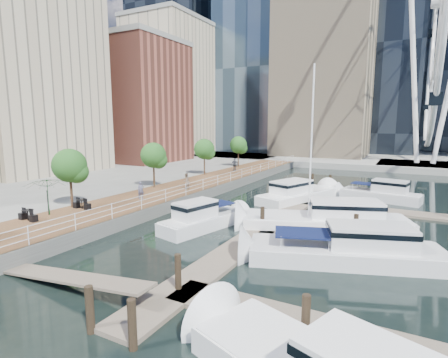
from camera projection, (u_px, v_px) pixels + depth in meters
ground at (154, 264)px, 18.79m from camera, size 520.00×520.00×0.00m
boardwalk at (179, 192)px, 35.97m from camera, size 6.00×60.00×1.00m
seawall at (204, 195)px, 34.57m from camera, size 0.25×60.00×1.00m
land_inland at (20, 174)px, 48.52m from camera, size 48.00×90.00×1.00m
land_far at (367, 147)px, 107.60m from camera, size 200.00×114.00×1.00m
pier at (424, 167)px, 57.52m from camera, size 14.00×12.00×1.00m
railing at (203, 185)px, 34.46m from camera, size 0.10×60.00×1.05m
floating_docks at (341, 228)px, 23.71m from camera, size 16.00×34.00×2.60m
midrise_condos at (94, 86)px, 55.66m from camera, size 19.00×67.00×28.00m
ferris_wheel at (439, 2)px, 53.53m from camera, size 5.80×45.60×47.80m
street_trees at (153, 155)px, 35.62m from camera, size 2.60×42.60×4.60m
cafe_tables at (1, 223)px, 21.67m from camera, size 2.50×13.70×0.74m
yacht_foreground at (345, 262)px, 19.10m from camera, size 11.65×6.59×2.15m
pedestrian_near at (141, 190)px, 30.30m from camera, size 0.64×0.67×1.54m
pedestrian_mid at (186, 181)px, 34.75m from camera, size 0.68×0.84×1.62m
pedestrian_far at (235, 164)px, 48.36m from camera, size 1.09×0.50×1.81m
moored_yachts at (338, 231)px, 24.54m from camera, size 25.11×33.04×11.50m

